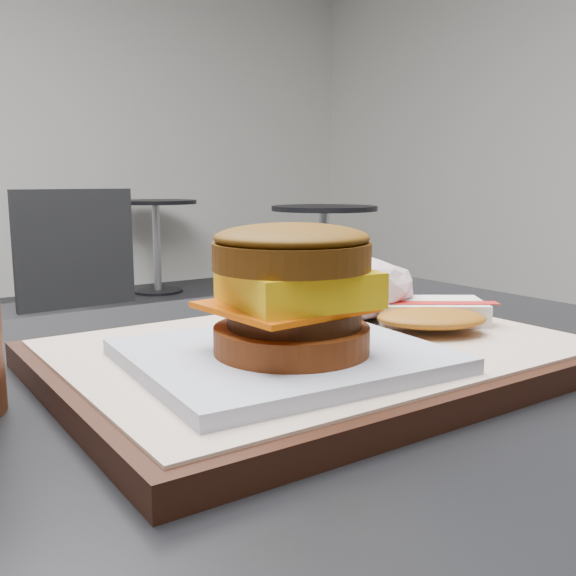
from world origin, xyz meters
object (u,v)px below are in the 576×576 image
at_px(serving_tray, 317,355).
at_px(neighbor_chair, 41,302).
at_px(breakfast_sandwich, 290,306).
at_px(crumpled_wrapper, 351,287).
at_px(hash_brown, 430,314).

distance_m(serving_tray, neighbor_chair, 1.84).
relative_size(breakfast_sandwich, crumpled_wrapper, 1.67).
bearing_deg(hash_brown, crumpled_wrapper, 115.33).
bearing_deg(breakfast_sandwich, neighbor_chair, 81.38).
relative_size(crumpled_wrapper, neighbor_chair, 0.14).
distance_m(breakfast_sandwich, neighbor_chair, 1.90).
distance_m(breakfast_sandwich, crumpled_wrapper, 0.16).
height_order(hash_brown, crumpled_wrapper, crumpled_wrapper).
bearing_deg(crumpled_wrapper, serving_tray, -145.21).
height_order(serving_tray, neighbor_chair, neighbor_chair).
relative_size(serving_tray, neighbor_chair, 0.43).
height_order(breakfast_sandwich, hash_brown, breakfast_sandwich).
xyz_separation_m(breakfast_sandwich, hash_brown, (0.16, 0.03, -0.03)).
bearing_deg(crumpled_wrapper, neighbor_chair, 85.08).
relative_size(hash_brown, neighbor_chair, 0.15).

